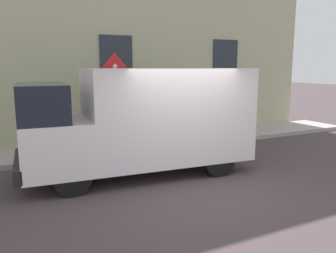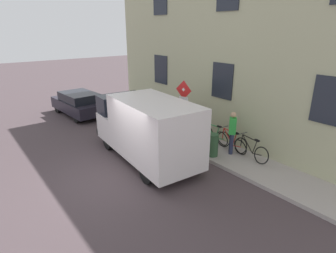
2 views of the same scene
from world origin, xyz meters
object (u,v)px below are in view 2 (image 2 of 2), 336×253
Objects in this scene: bicycle_black at (251,149)px; litter_bin at (213,145)px; sign_post_stacked at (183,107)px; bicycle_purple at (198,129)px; parked_hatchback at (79,103)px; bicycle_red at (231,142)px; bicycle_green at (214,135)px; delivery_van at (146,127)px; pedestrian at (232,131)px.

litter_bin is (-0.97, 1.07, 0.08)m from bicycle_black.
litter_bin is at bearing -84.71° from sign_post_stacked.
bicycle_purple is at bearing 7.21° from bicycle_black.
parked_hatchback is at bearing 19.61° from bicycle_purple.
bicycle_black is 1.45m from litter_bin.
parked_hatchback reaches higher than bicycle_red.
litter_bin is (-0.97, 0.12, 0.08)m from bicycle_red.
sign_post_stacked is 1.87m from bicycle_green.
parked_hatchback is 4.57× the size of litter_bin.
delivery_van is 1.33× the size of parked_hatchback.
pedestrian is (2.82, -1.87, -0.26)m from delivery_van.
bicycle_black is (2.87, -10.01, -0.22)m from parked_hatchback.
bicycle_red is at bearing 177.76° from bicycle_purple.
delivery_van reaches higher than bicycle_green.
litter_bin is at bearing 49.37° from bicycle_black.
delivery_van reaches higher than parked_hatchback.
bicycle_red is at bearing 7.19° from bicycle_black.
bicycle_green is (-0.00, 0.96, 0.00)m from bicycle_red.
bicycle_green is 1.00× the size of pedestrian.
delivery_van is at bearing 174.85° from parked_hatchback.
bicycle_green is at bearing -164.39° from parked_hatchback.
bicycle_red is (1.12, -1.72, -1.29)m from sign_post_stacked.
bicycle_black is 1.00× the size of pedestrian.
sign_post_stacked reaches higher than bicycle_black.
bicycle_red is at bearing 89.90° from pedestrian.
sign_post_stacked is at bearing 49.79° from bicycle_green.
pedestrian reaches higher than parked_hatchback.
parked_hatchback is (-1.75, 7.33, -1.07)m from sign_post_stacked.
bicycle_red is (2.87, -9.05, -0.22)m from parked_hatchback.
bicycle_red and bicycle_green have the same top height.
parked_hatchback is at bearing 24.36° from bicycle_red.
delivery_van is at bearing 92.01° from bicycle_purple.
delivery_van reaches higher than litter_bin.
bicycle_green is (-0.00, 1.91, 0.00)m from bicycle_black.
delivery_van is 3.39m from pedestrian.
litter_bin reaches higher than bicycle_red.
pedestrian is 1.91× the size of litter_bin.
bicycle_black is at bearing 177.75° from bicycle_purple.
bicycle_black is 1.00× the size of bicycle_green.
sign_post_stacked is 0.49× the size of delivery_van.
bicycle_red is 0.96m from bicycle_green.
bicycle_black is 0.98m from pedestrian.
sign_post_stacked reaches higher than bicycle_red.
bicycle_green is at bearing 177.70° from bicycle_purple.
litter_bin is (0.15, -1.60, -1.21)m from sign_post_stacked.
delivery_van is 4.11m from bicycle_black.
litter_bin is at bearing -122.90° from delivery_van.
bicycle_green is at bearing 129.05° from pedestrian.
parked_hatchback reaches higher than litter_bin.
pedestrian is at bearing 137.07° from bicycle_red.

